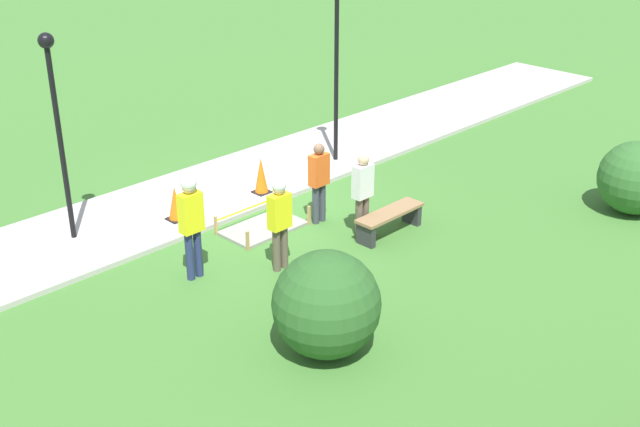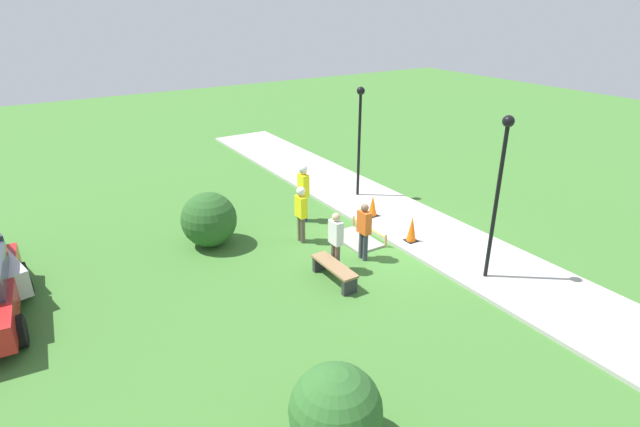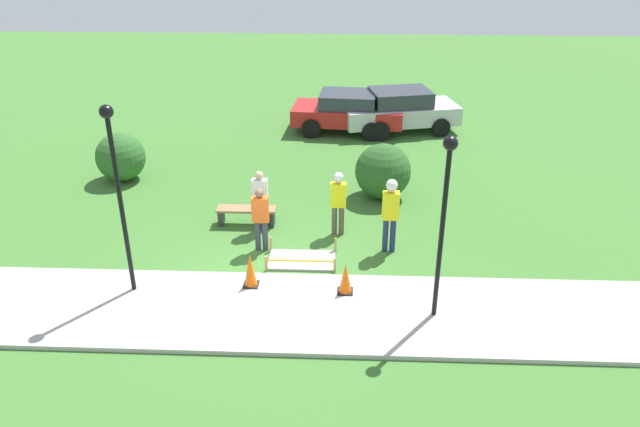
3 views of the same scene
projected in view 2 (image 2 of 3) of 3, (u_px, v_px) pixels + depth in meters
ground_plane at (390, 244)px, 14.84m from camera, size 60.00×60.00×0.00m
sidewalk at (425, 231)px, 15.52m from camera, size 28.00×2.83×0.10m
wet_concrete_patch at (356, 239)px, 15.03m from camera, size 1.65×0.99×0.40m
traffic_cone_near_patch at (412, 229)px, 14.64m from camera, size 0.34×0.34×0.79m
traffic_cone_far_patch at (373, 206)px, 16.37m from camera, size 0.34×0.34×0.71m
park_bench at (334, 270)px, 12.74m from camera, size 1.57×0.44×0.48m
worker_supervisor at (301, 210)px, 14.59m from camera, size 0.40×0.25×1.74m
worker_assistant at (303, 187)px, 15.92m from camera, size 0.40×0.28×1.93m
bystander_in_orange_shirt at (364, 228)px, 13.61m from camera, size 0.40×0.22×1.66m
bystander_in_gray_shirt at (336, 239)px, 13.00m from camera, size 0.40×0.22×1.68m
lamppost_near at (360, 126)px, 17.30m from camera, size 0.28×0.28×3.89m
lamppost_far at (500, 177)px, 11.85m from camera, size 0.28×0.28×4.19m
shrub_rounded_near at (336, 410)px, 7.85m from camera, size 1.50×1.50×1.50m
shrub_rounded_mid at (209, 219)px, 14.49m from camera, size 1.61×1.61×1.61m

